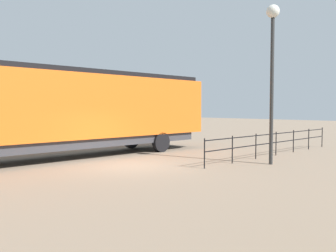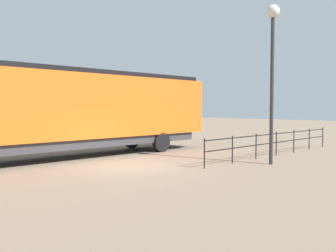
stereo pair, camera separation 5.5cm
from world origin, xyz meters
name	(u,v)px [view 2 (the right image)]	position (x,y,z in m)	size (l,w,h in m)	color
ground_plane	(131,166)	(0.00, 0.00, 0.00)	(120.00, 120.00, 0.00)	#84705B
locomotive	(62,109)	(-4.03, -1.03, 2.42)	(2.99, 18.15, 4.33)	orange
lamp_post	(272,49)	(3.88, 4.69, 5.00)	(0.57, 0.57, 6.89)	#2D2D2D
platform_fence	(276,140)	(2.56, 7.52, 0.80)	(0.05, 11.55, 1.23)	black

